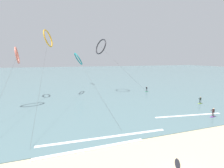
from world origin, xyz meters
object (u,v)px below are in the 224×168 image
Objects in this scene: surfer_violet at (213,113)px; kite_charcoal at (101,47)px; kite_teal at (78,59)px; kite_amber at (48,38)px; kite_coral at (17,55)px; surfer_emerald at (147,89)px; surfboard_spare at (177,164)px; surfer_lime at (200,101)px.

kite_charcoal is at bearing 31.90° from surfer_violet.
kite_teal is 1.52× the size of kite_amber.
kite_charcoal is at bearing -74.63° from kite_amber.
surfer_violet is 0.04× the size of kite_teal.
surfer_emerald is at bearing -102.19° from kite_coral.
surfboard_spare is at bearing 179.45° from kite_teal.
surfer_lime is 0.06× the size of kite_coral.
surfer_lime is 47.58m from kite_coral.
surfer_violet is 23.58m from surfer_emerald.
kite_charcoal is at bearing 35.23° from surfer_lime.
kite_amber is (-34.64, 19.46, 15.49)m from surfer_lime.
kite_amber is 9.10m from kite_coral.
kite_amber is at bearing -115.73° from surfer_emerald.
kite_coral reaches higher than kite_teal.
kite_coral is at bearing 55.48° from surfer_lime.
surfer_lime is 0.04× the size of kite_teal.
kite_teal is 18.35m from kite_charcoal.
surfer_lime is at bearing 38.62° from surfboard_spare.
kite_charcoal is at bearing -120.91° from surfer_emerald.
kite_teal is 25.70× the size of surfboard_spare.
kite_amber is at bearing 144.62° from kite_teal.
surfer_lime is 0.10× the size of kite_charcoal.
surfer_violet is 0.05× the size of kite_amber.
surfer_violet is 42.97m from kite_amber.
surfer_lime is at bearing -122.03° from kite_coral.
surfer_lime is at bearing -151.17° from kite_teal.
surfer_emerald reaches higher than surfboard_spare.
kite_coral is (-17.31, -17.61, 0.94)m from kite_teal.
surfer_emerald is 0.04× the size of kite_teal.
kite_amber is 1.01× the size of kite_coral.
kite_amber reaches higher than surfer_emerald.
surfer_emerald is 1.00× the size of surfer_lime.
surfer_lime is at bearing -30.86° from surfer_violet.
kite_charcoal is at bearing -97.12° from kite_coral.
kite_coral is at bearing 122.43° from surfboard_spare.
surfer_emerald is 35.65m from surfboard_spare.
surfer_violet is 33.34m from kite_charcoal.
kite_teal is at bearing 177.64° from kite_charcoal.
kite_coral is (-22.62, -0.44, -2.79)m from kite_charcoal.
kite_teal reaches higher than surfer_violet.
surfer_violet is at bearing 29.69° from surfboard_spare.
surfer_violet is at bearing 9.63° from kite_charcoal.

